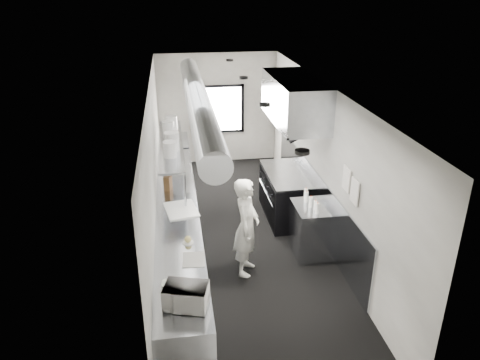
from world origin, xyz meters
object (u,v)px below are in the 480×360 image
object	(u,v)px
cutting_board	(181,209)
plate_stack_d	(171,125)
range	(287,195)
plate_stack_a	(170,149)
knife_block	(168,182)
far_work_table	(174,157)
squeeze_bottle_d	(306,197)
plate_stack_c	(168,130)
deli_tub_b	(167,284)
line_cook	(246,227)
squeeze_bottle_e	(306,194)
microwave	(186,296)
exhaust_hood	(294,100)
prep_counter	(179,234)
plate_stack_b	(172,141)
bottle_station	(312,230)
squeeze_bottle_a	(317,208)
small_plate	(188,243)
pass_shelf	(171,145)
squeeze_bottle_b	(315,205)
deli_tub_a	(167,287)
squeeze_bottle_c	(311,202)

from	to	relation	value
cutting_board	plate_stack_d	xyz separation A→B (m)	(-0.09, 2.06, 0.85)
range	plate_stack_a	distance (m)	2.61
knife_block	far_work_table	bearing A→B (deg)	99.71
plate_stack_a	squeeze_bottle_d	world-z (taller)	plate_stack_a
plate_stack_c	plate_stack_a	bearing A→B (deg)	-89.07
cutting_board	deli_tub_b	bearing A→B (deg)	-96.68
line_cook	plate_stack_c	xyz separation A→B (m)	(-1.15, 2.44, 0.91)
deli_tub_b	squeeze_bottle_e	xyz separation A→B (m)	(2.42, 2.20, 0.05)
range	plate_stack_a	xyz separation A→B (m)	(-2.25, -0.44, 1.24)
range	microwave	world-z (taller)	microwave
exhaust_hood	prep_counter	size ratio (longest dim) A/B	0.37
plate_stack_b	squeeze_bottle_e	xyz separation A→B (m)	(2.26, -0.98, -0.75)
exhaust_hood	bottle_station	xyz separation A→B (m)	(0.05, -1.40, -1.94)
squeeze_bottle_a	squeeze_bottle_d	bearing A→B (deg)	96.95
bottle_station	prep_counter	bearing A→B (deg)	175.03
prep_counter	plate_stack_a	world-z (taller)	plate_stack_a
deli_tub_b	plate_stack_c	bearing A→B (deg)	88.57
squeeze_bottle_d	deli_tub_b	bearing A→B (deg)	-139.02
small_plate	squeeze_bottle_a	size ratio (longest dim) A/B	0.85
exhaust_hood	small_plate	xyz separation A→B (m)	(-2.11, -2.27, -1.48)
pass_shelf	line_cook	world-z (taller)	line_cook
line_cook	squeeze_bottle_b	size ratio (longest dim) A/B	10.09
plate_stack_d	plate_stack_c	bearing A→B (deg)	-104.53
exhaust_hood	knife_block	distance (m)	2.76
exhaust_hood	squeeze_bottle_d	world-z (taller)	exhaust_hood
microwave	plate_stack_d	size ratio (longest dim) A/B	1.24
plate_stack_c	deli_tub_a	bearing A→B (deg)	-91.32
small_plate	range	bearing A→B (deg)	47.83
bottle_station	deli_tub_a	bearing A→B (deg)	-141.61
plate_stack_b	plate_stack_c	xyz separation A→B (m)	(-0.06, 0.75, -0.01)
deli_tub_b	squeeze_bottle_c	xyz separation A→B (m)	(2.40, 1.87, 0.05)
deli_tub_b	plate_stack_d	world-z (taller)	plate_stack_d
range	squeeze_bottle_d	size ratio (longest dim) A/B	8.42
exhaust_hood	bottle_station	world-z (taller)	exhaust_hood
bottle_station	far_work_table	xyz separation A→B (m)	(-2.30, 3.90, 0.00)
pass_shelf	cutting_board	size ratio (longest dim) A/B	4.55
deli_tub_b	range	bearing A→B (deg)	54.27
deli_tub_a	range	bearing A→B (deg)	54.91
plate_stack_c	squeeze_bottle_a	bearing A→B (deg)	-44.44
bottle_station	microwave	world-z (taller)	microwave
pass_shelf	cutting_board	xyz separation A→B (m)	(0.11, -1.50, -0.62)
pass_shelf	plate_stack_d	xyz separation A→B (m)	(0.02, 0.56, 0.22)
cutting_board	squeeze_bottle_e	world-z (taller)	squeeze_bottle_e
squeeze_bottle_b	squeeze_bottle_e	xyz separation A→B (m)	(-0.04, 0.44, 0.01)
exhaust_hood	plate_stack_a	xyz separation A→B (m)	(-2.31, -0.44, -0.68)
line_cook	small_plate	distance (m)	1.06
microwave	squeeze_bottle_c	world-z (taller)	microwave
plate_stack_a	microwave	bearing A→B (deg)	-88.04
small_plate	plate_stack_d	world-z (taller)	plate_stack_d
plate_stack_b	small_plate	bearing A→B (deg)	-85.94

